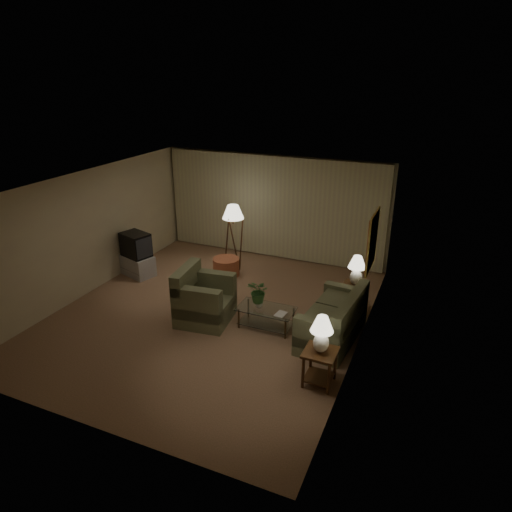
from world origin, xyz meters
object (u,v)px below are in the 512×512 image
at_px(armchair, 205,300).
at_px(side_table_near, 320,362).
at_px(vase, 259,304).
at_px(side_table_far, 354,293).
at_px(sofa, 332,321).
at_px(table_lamp_far, 357,268).
at_px(coffee_table, 266,315).
at_px(crt_tv, 136,245).
at_px(tv_cabinet, 138,265).
at_px(ottoman, 226,267).
at_px(floor_lamp, 234,235).
at_px(table_lamp_near, 322,331).

distance_m(armchair, side_table_near, 2.83).
bearing_deg(vase, side_table_far, 40.77).
bearing_deg(sofa, table_lamp_far, 178.44).
relative_size(coffee_table, crt_tv, 1.40).
bearing_deg(crt_tv, coffee_table, 2.37).
height_order(table_lamp_far, vase, table_lamp_far).
height_order(tv_cabinet, ottoman, tv_cabinet).
xyz_separation_m(table_lamp_far, vase, (-1.57, -1.35, -0.48)).
bearing_deg(armchair, side_table_far, -66.31).
xyz_separation_m(tv_cabinet, vase, (3.63, -1.04, 0.24)).
bearing_deg(table_lamp_far, crt_tv, -176.63).
bearing_deg(floor_lamp, table_lamp_near, -48.17).
bearing_deg(side_table_near, table_lamp_far, 90.00).
relative_size(side_table_near, side_table_far, 1.00).
height_order(table_lamp_near, tv_cabinet, table_lamp_near).
xyz_separation_m(side_table_near, floor_lamp, (-3.26, 3.64, 0.44)).
distance_m(sofa, vase, 1.42).
xyz_separation_m(armchair, coffee_table, (1.22, 0.21, -0.16)).
distance_m(side_table_near, ottoman, 4.51).
xyz_separation_m(sofa, side_table_far, (0.15, 1.25, 0.02)).
bearing_deg(coffee_table, armchair, -170.32).
xyz_separation_m(side_table_far, table_lamp_far, (0.00, 0.00, 0.57)).
bearing_deg(sofa, table_lamp_near, 11.62).
height_order(armchair, table_lamp_near, table_lamp_near).
height_order(crt_tv, floor_lamp, floor_lamp).
distance_m(table_lamp_far, coffee_table, 2.07).
height_order(coffee_table, floor_lamp, floor_lamp).
bearing_deg(side_table_near, vase, 141.40).
distance_m(table_lamp_near, table_lamp_far, 2.60).
xyz_separation_m(side_table_far, vase, (-1.57, -1.35, 0.09)).
distance_m(sofa, tv_cabinet, 5.14).
bearing_deg(sofa, side_table_near, 11.62).
height_order(sofa, side_table_near, sofa).
relative_size(table_lamp_far, floor_lamp, 0.38).
bearing_deg(table_lamp_far, coffee_table, -136.36).
distance_m(sofa, side_table_far, 1.26).
bearing_deg(table_lamp_near, floor_lamp, 131.83).
relative_size(side_table_near, vase, 4.07).
xyz_separation_m(side_table_near, tv_cabinet, (-5.20, 2.29, -0.16)).
xyz_separation_m(crt_tv, ottoman, (1.97, 0.85, -0.57)).
bearing_deg(ottoman, crt_tv, -156.72).
height_order(sofa, vase, sofa).
xyz_separation_m(sofa, vase, (-1.42, -0.10, 0.11)).
relative_size(tv_cabinet, crt_tv, 1.17).
distance_m(table_lamp_near, coffee_table, 2.01).
relative_size(table_lamp_near, coffee_table, 0.57).
bearing_deg(table_lamp_far, side_table_near, -90.00).
bearing_deg(side_table_near, table_lamp_near, 153.43).
bearing_deg(coffee_table, table_lamp_near, -41.44).
height_order(side_table_near, crt_tv, crt_tv).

